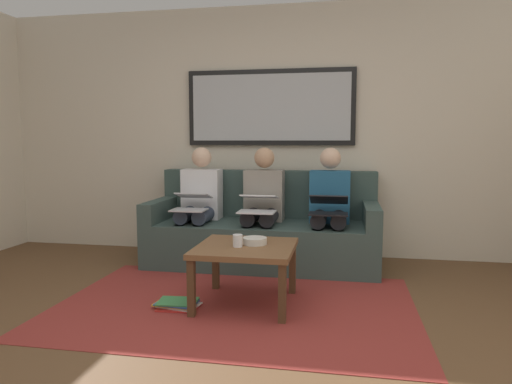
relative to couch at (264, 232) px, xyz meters
The scene contains 15 objects.
ground_plane 2.15m from the couch, 90.00° to the left, with size 6.00×5.20×0.10m, color brown.
wall_rear 1.10m from the couch, 90.00° to the right, with size 6.00×0.12×2.60m, color beige.
area_rug 1.30m from the couch, 90.00° to the left, with size 2.60×1.80×0.01m, color maroon.
couch is the anchor object (origin of this frame).
framed_mirror 1.30m from the couch, 90.00° to the right, with size 1.75×0.05×0.78m.
coffee_table 1.22m from the couch, 93.31° to the left, with size 0.71×0.71×0.44m.
cup 1.28m from the couch, 91.06° to the left, with size 0.07×0.07×0.09m, color silver.
bowl 1.18m from the couch, 96.36° to the left, with size 0.18×0.18×0.05m, color beige.
person_left 0.71m from the couch, behind, with size 0.38×0.58×1.14m.
laptop_black 0.77m from the couch, 154.84° to the left, with size 0.34×0.37×0.16m.
person_middle 0.31m from the couch, 90.00° to the left, with size 0.38×0.58×1.14m.
laptop_white 0.45m from the couch, 90.00° to the left, with size 0.33×0.38×0.16m.
person_right 0.71m from the couch, ahead, with size 0.38×0.58×1.14m.
laptop_silver 0.78m from the couch, 25.51° to the left, with size 0.32×0.38×0.16m.
magazine_stack 1.47m from the couch, 73.86° to the left, with size 0.34×0.26×0.05m.
Camera 1 is at (-0.76, 2.41, 1.20)m, focal length 33.08 mm.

